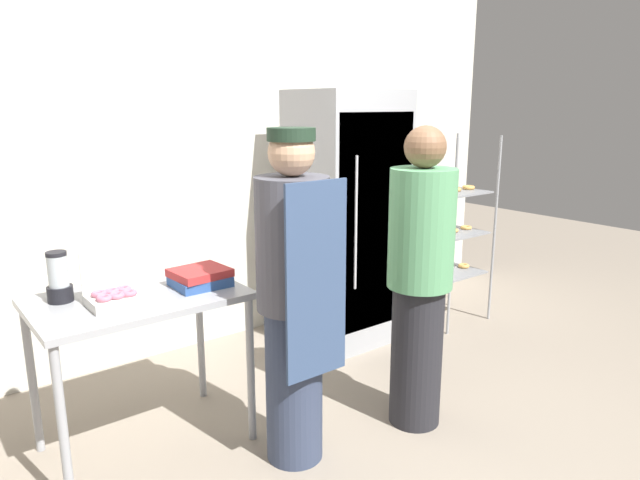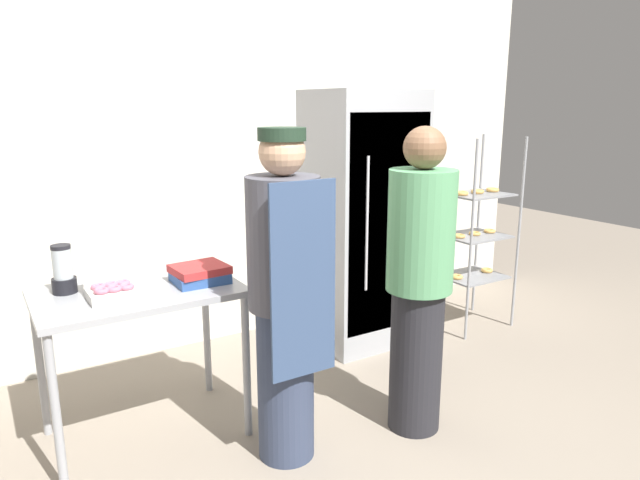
% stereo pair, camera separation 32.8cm
% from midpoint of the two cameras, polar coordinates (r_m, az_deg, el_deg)
% --- Properties ---
extents(back_wall, '(6.40, 0.12, 3.05)m').
position_cam_midpoint_polar(back_wall, '(4.46, -8.80, 9.06)').
color(back_wall, silver).
rests_on(back_wall, ground_plane).
extents(refrigerator, '(0.78, 0.70, 1.96)m').
position_cam_midpoint_polar(refrigerator, '(4.44, 6.38, 1.98)').
color(refrigerator, '#9EA0A5').
rests_on(refrigerator, ground_plane).
extents(baking_rack, '(0.58, 0.47, 1.60)m').
position_cam_midpoint_polar(baking_rack, '(4.97, 17.06, 0.59)').
color(baking_rack, '#93969B').
rests_on(baking_rack, ground_plane).
extents(prep_counter, '(1.06, 0.70, 0.88)m').
position_cam_midpoint_polar(prep_counter, '(3.24, -14.94, -6.57)').
color(prep_counter, '#9EA0A5').
rests_on(prep_counter, ground_plane).
extents(donut_box, '(0.25, 0.22, 0.26)m').
position_cam_midpoint_polar(donut_box, '(3.09, -17.25, -4.74)').
color(donut_box, silver).
rests_on(donut_box, prep_counter).
extents(blender_pitcher, '(0.13, 0.13, 0.26)m').
position_cam_midpoint_polar(blender_pitcher, '(3.23, -21.72, -3.01)').
color(blender_pitcher, black).
rests_on(blender_pitcher, prep_counter).
extents(binder_stack, '(0.30, 0.27, 0.10)m').
position_cam_midpoint_polar(binder_stack, '(3.24, -9.13, -3.39)').
color(binder_stack, '#2D5193').
rests_on(binder_stack, prep_counter).
extents(person_baker, '(0.37, 0.39, 1.75)m').
position_cam_midpoint_polar(person_baker, '(2.90, -0.31, -5.59)').
color(person_baker, '#333D56').
rests_on(person_baker, ground_plane).
extents(person_customer, '(0.37, 0.37, 1.75)m').
position_cam_midpoint_polar(person_customer, '(3.25, 12.74, -4.14)').
color(person_customer, '#232328').
rests_on(person_customer, ground_plane).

